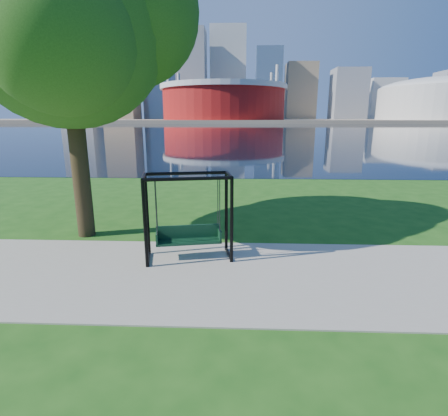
{
  "coord_description": "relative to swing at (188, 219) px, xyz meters",
  "views": [
    {
      "loc": [
        0.59,
        -7.53,
        3.36
      ],
      "look_at": [
        0.27,
        0.0,
        1.4
      ],
      "focal_mm": 28.0,
      "sensor_mm": 36.0,
      "label": 1
    }
  ],
  "objects": [
    {
      "name": "park_tree",
      "position": [
        -3.32,
        1.7,
        4.8
      ],
      "size": [
        6.74,
        6.08,
        8.37
      ],
      "color": "black",
      "rests_on": "ground"
    },
    {
      "name": "river",
      "position": [
        0.6,
        101.57,
        -1.0
      ],
      "size": [
        900.0,
        180.0,
        0.02
      ],
      "primitive_type": "cube",
      "color": "black",
      "rests_on": "ground"
    },
    {
      "name": "path",
      "position": [
        0.6,
        -0.93,
        -1.0
      ],
      "size": [
        120.0,
        4.0,
        0.03
      ],
      "primitive_type": "cube",
      "color": "#9E937F",
      "rests_on": "ground"
    },
    {
      "name": "arena",
      "position": [
        135.6,
        234.57,
        14.86
      ],
      "size": [
        84.0,
        84.0,
        26.56
      ],
      "color": "beige",
      "rests_on": "far_bank"
    },
    {
      "name": "stadium",
      "position": [
        -9.4,
        234.57,
        13.22
      ],
      "size": [
        83.0,
        83.0,
        32.0
      ],
      "color": "maroon",
      "rests_on": "far_bank"
    },
    {
      "name": "skyline",
      "position": [
        -3.66,
        318.96,
        34.88
      ],
      "size": [
        392.0,
        66.0,
        96.5
      ],
      "color": "gray",
      "rests_on": "far_bank"
    },
    {
      "name": "swing",
      "position": [
        0.0,
        0.0,
        0.0
      ],
      "size": [
        2.18,
        1.26,
        2.09
      ],
      "rotation": [
        0.0,
        0.0,
        0.19
      ],
      "color": "black",
      "rests_on": "ground"
    },
    {
      "name": "far_bank",
      "position": [
        0.6,
        305.57,
        -0.01
      ],
      "size": [
        900.0,
        228.0,
        2.0
      ],
      "primitive_type": "cube",
      "color": "#937F60",
      "rests_on": "ground"
    },
    {
      "name": "ground",
      "position": [
        0.6,
        -0.43,
        -1.01
      ],
      "size": [
        900.0,
        900.0,
        0.0
      ],
      "primitive_type": "plane",
      "color": "#1E5114",
      "rests_on": "ground"
    }
  ]
}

